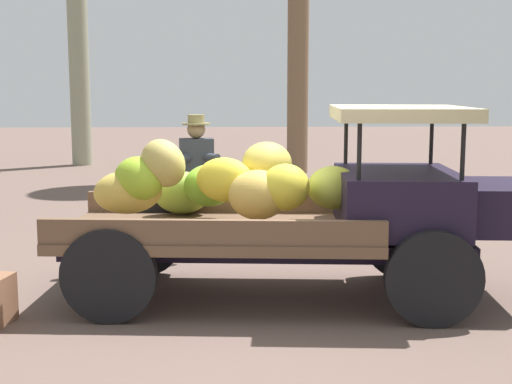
# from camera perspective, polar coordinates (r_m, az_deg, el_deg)

# --- Properties ---
(ground_plane) EXTENTS (60.00, 60.00, 0.00)m
(ground_plane) POSITION_cam_1_polar(r_m,az_deg,el_deg) (6.89, 2.41, -8.81)
(ground_plane) COLOR brown
(truck) EXTENTS (4.55, 2.02, 1.86)m
(truck) POSITION_cam_1_polar(r_m,az_deg,el_deg) (6.84, 4.05, -1.11)
(truck) COLOR black
(truck) RESTS_ON ground
(farmer) EXTENTS (0.52, 0.48, 1.71)m
(farmer) POSITION_cam_1_polar(r_m,az_deg,el_deg) (8.62, -4.78, 1.30)
(farmer) COLOR #505B72
(farmer) RESTS_ON ground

